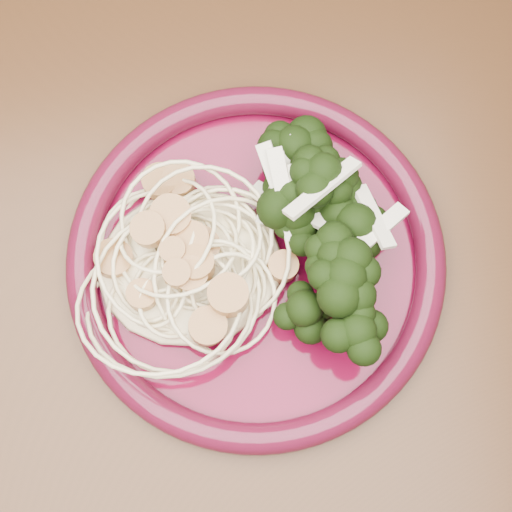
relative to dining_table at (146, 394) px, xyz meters
name	(u,v)px	position (x,y,z in m)	size (l,w,h in m)	color
dining_table	(146,394)	(0.00, 0.00, 0.00)	(1.20, 0.80, 0.75)	#472814
dinner_plate	(256,259)	(0.11, 0.08, 0.11)	(0.29, 0.29, 0.02)	#54061E
spaghetti_pile	(189,263)	(0.06, 0.08, 0.12)	(0.14, 0.12, 0.03)	beige
scallop_cluster	(183,248)	(0.06, 0.08, 0.16)	(0.14, 0.14, 0.05)	#B8844B
broccoli_pile	(340,241)	(0.17, 0.08, 0.13)	(0.10, 0.17, 0.06)	black
onion_garnish	(346,226)	(0.17, 0.08, 0.17)	(0.07, 0.11, 0.06)	beige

